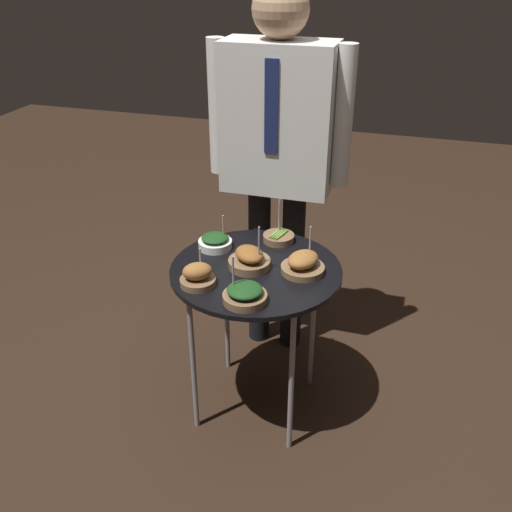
# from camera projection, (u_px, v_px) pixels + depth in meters

# --- Properties ---
(ground_plane) EXTENTS (8.00, 8.00, 0.00)m
(ground_plane) POSITION_uv_depth(u_px,v_px,m) (256.00, 402.00, 2.39)
(ground_plane) COLOR black
(serving_cart) EXTENTS (0.63, 0.63, 0.65)m
(serving_cart) POSITION_uv_depth(u_px,v_px,m) (256.00, 280.00, 2.10)
(serving_cart) COLOR black
(serving_cart) RESTS_ON ground_plane
(bowl_roast_center) EXTENTS (0.16, 0.16, 0.18)m
(bowl_roast_center) POSITION_uv_depth(u_px,v_px,m) (249.00, 260.00, 2.06)
(bowl_roast_center) COLOR brown
(bowl_roast_center) RESTS_ON serving_cart
(bowl_spinach_back_right) EXTENTS (0.13, 0.13, 0.13)m
(bowl_spinach_back_right) POSITION_uv_depth(u_px,v_px,m) (215.00, 242.00, 2.20)
(bowl_spinach_back_right) COLOR white
(bowl_spinach_back_right) RESTS_ON serving_cart
(bowl_spinach_mid_left) EXTENTS (0.15, 0.15, 0.16)m
(bowl_spinach_mid_left) POSITION_uv_depth(u_px,v_px,m) (245.00, 294.00, 1.87)
(bowl_spinach_mid_left) COLOR brown
(bowl_spinach_mid_left) RESTS_ON serving_cart
(bowl_roast_front_center) EXTENTS (0.16, 0.16, 0.16)m
(bowl_roast_front_center) POSITION_uv_depth(u_px,v_px,m) (303.00, 264.00, 2.03)
(bowl_roast_front_center) COLOR brown
(bowl_roast_front_center) RESTS_ON serving_cart
(bowl_roast_near_rim) EXTENTS (0.13, 0.12, 0.12)m
(bowl_roast_near_rim) POSITION_uv_depth(u_px,v_px,m) (198.00, 276.00, 1.96)
(bowl_roast_near_rim) COLOR brown
(bowl_roast_near_rim) RESTS_ON serving_cart
(bowl_asparagus_front_right) EXTENTS (0.12, 0.12, 0.16)m
(bowl_asparagus_front_right) POSITION_uv_depth(u_px,v_px,m) (279.00, 237.00, 2.25)
(bowl_asparagus_front_right) COLOR brown
(bowl_asparagus_front_right) RESTS_ON serving_cart
(waiter_figure) EXTENTS (0.59, 0.22, 1.59)m
(waiter_figure) POSITION_uv_depth(u_px,v_px,m) (278.00, 137.00, 2.29)
(waiter_figure) COLOR black
(waiter_figure) RESTS_ON ground_plane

